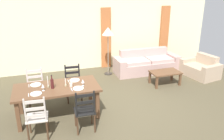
{
  "coord_description": "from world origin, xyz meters",
  "views": [
    {
      "loc": [
        -1.74,
        -4.85,
        2.9
      ],
      "look_at": [
        0.08,
        0.78,
        0.75
      ],
      "focal_mm": 37.11,
      "sensor_mm": 36.0,
      "label": 1
    }
  ],
  "objects_px": {
    "dining_chair_near_right": "(85,111)",
    "armchair_upholstered": "(201,69)",
    "dining_table": "(57,90)",
    "wine_glass_near_left": "(43,86)",
    "dining_chair_near_left": "(37,117)",
    "coffee_cup_primary": "(71,85)",
    "wine_glass_near_right": "(83,81)",
    "couch": "(146,64)",
    "wine_bottle": "(52,83)",
    "standing_lamp": "(108,34)",
    "coffee_table": "(165,74)",
    "dining_chair_far_right": "(73,83)",
    "dining_chair_far_left": "(36,88)"
  },
  "relations": [
    {
      "from": "dining_chair_near_left",
      "to": "couch",
      "type": "bearing_deg",
      "value": 37.42
    },
    {
      "from": "dining_table",
      "to": "wine_bottle",
      "type": "bearing_deg",
      "value": -152.85
    },
    {
      "from": "couch",
      "to": "armchair_upholstered",
      "type": "height_order",
      "value": "couch"
    },
    {
      "from": "wine_bottle",
      "to": "standing_lamp",
      "type": "bearing_deg",
      "value": 49.38
    },
    {
      "from": "coffee_cup_primary",
      "to": "dining_chair_near_left",
      "type": "bearing_deg",
      "value": -140.12
    },
    {
      "from": "dining_table",
      "to": "dining_chair_far_left",
      "type": "relative_size",
      "value": 1.98
    },
    {
      "from": "dining_table",
      "to": "wine_glass_near_right",
      "type": "relative_size",
      "value": 11.8
    },
    {
      "from": "dining_chair_near_right",
      "to": "armchair_upholstered",
      "type": "bearing_deg",
      "value": 23.81
    },
    {
      "from": "coffee_cup_primary",
      "to": "dining_chair_near_right",
      "type": "bearing_deg",
      "value": -76.54
    },
    {
      "from": "dining_table",
      "to": "wine_glass_near_right",
      "type": "height_order",
      "value": "wine_glass_near_right"
    },
    {
      "from": "wine_glass_near_left",
      "to": "dining_chair_near_left",
      "type": "bearing_deg",
      "value": -105.57
    },
    {
      "from": "dining_chair_near_right",
      "to": "armchair_upholstered",
      "type": "height_order",
      "value": "dining_chair_near_right"
    },
    {
      "from": "dining_chair_far_right",
      "to": "dining_chair_near_right",
      "type": "bearing_deg",
      "value": -90.05
    },
    {
      "from": "wine_bottle",
      "to": "couch",
      "type": "relative_size",
      "value": 0.14
    },
    {
      "from": "dining_table",
      "to": "wine_bottle",
      "type": "distance_m",
      "value": 0.23
    },
    {
      "from": "dining_chair_far_left",
      "to": "dining_chair_near_left",
      "type": "bearing_deg",
      "value": -89.88
    },
    {
      "from": "dining_chair_near_left",
      "to": "coffee_cup_primary",
      "type": "xyz_separation_m",
      "value": [
        0.78,
        0.66,
        0.32
      ]
    },
    {
      "from": "coffee_cup_primary",
      "to": "coffee_table",
      "type": "xyz_separation_m",
      "value": [
        3.03,
        1.0,
        -0.44
      ]
    },
    {
      "from": "dining_chair_near_right",
      "to": "coffee_table",
      "type": "height_order",
      "value": "dining_chair_near_right"
    },
    {
      "from": "wine_bottle",
      "to": "dining_chair_near_right",
      "type": "bearing_deg",
      "value": -52.15
    },
    {
      "from": "armchair_upholstered",
      "to": "standing_lamp",
      "type": "bearing_deg",
      "value": 159.01
    },
    {
      "from": "dining_chair_far_left",
      "to": "standing_lamp",
      "type": "bearing_deg",
      "value": 33.1
    },
    {
      "from": "dining_chair_near_left",
      "to": "coffee_table",
      "type": "distance_m",
      "value": 4.16
    },
    {
      "from": "standing_lamp",
      "to": "armchair_upholstered",
      "type": "bearing_deg",
      "value": -20.99
    },
    {
      "from": "wine_bottle",
      "to": "dining_table",
      "type": "bearing_deg",
      "value": 27.15
    },
    {
      "from": "wine_glass_near_left",
      "to": "standing_lamp",
      "type": "distance_m",
      "value": 3.33
    },
    {
      "from": "armchair_upholstered",
      "to": "dining_chair_far_right",
      "type": "bearing_deg",
      "value": -174.59
    },
    {
      "from": "armchair_upholstered",
      "to": "standing_lamp",
      "type": "relative_size",
      "value": 0.78
    },
    {
      "from": "dining_table",
      "to": "coffee_table",
      "type": "xyz_separation_m",
      "value": [
        3.34,
        0.9,
        -0.31
      ]
    },
    {
      "from": "dining_chair_far_left",
      "to": "wine_bottle",
      "type": "distance_m",
      "value": 0.96
    },
    {
      "from": "dining_chair_far_right",
      "to": "coffee_table",
      "type": "relative_size",
      "value": 1.07
    },
    {
      "from": "dining_table",
      "to": "wine_glass_near_left",
      "type": "bearing_deg",
      "value": -158.12
    },
    {
      "from": "dining_chair_far_right",
      "to": "coffee_cup_primary",
      "type": "relative_size",
      "value": 10.67
    },
    {
      "from": "dining_chair_near_right",
      "to": "dining_chair_far_left",
      "type": "height_order",
      "value": "same"
    },
    {
      "from": "dining_chair_near_left",
      "to": "wine_glass_near_right",
      "type": "xyz_separation_m",
      "value": [
        1.05,
        0.62,
        0.38
      ]
    },
    {
      "from": "wine_bottle",
      "to": "standing_lamp",
      "type": "height_order",
      "value": "standing_lamp"
    },
    {
      "from": "dining_chair_far_right",
      "to": "wine_bottle",
      "type": "relative_size",
      "value": 3.04
    },
    {
      "from": "wine_bottle",
      "to": "wine_glass_near_left",
      "type": "xyz_separation_m",
      "value": [
        -0.2,
        -0.07,
        -0.01
      ]
    },
    {
      "from": "wine_bottle",
      "to": "wine_glass_near_right",
      "type": "relative_size",
      "value": 1.96
    },
    {
      "from": "wine_bottle",
      "to": "standing_lamp",
      "type": "relative_size",
      "value": 0.19
    },
    {
      "from": "armchair_upholstered",
      "to": "dining_chair_near_right",
      "type": "bearing_deg",
      "value": -156.19
    },
    {
      "from": "coffee_cup_primary",
      "to": "couch",
      "type": "bearing_deg",
      "value": 36.74
    },
    {
      "from": "wine_bottle",
      "to": "dining_chair_far_right",
      "type": "bearing_deg",
      "value": 54.28
    },
    {
      "from": "dining_chair_near_right",
      "to": "dining_chair_far_left",
      "type": "distance_m",
      "value": 1.8
    },
    {
      "from": "dining_table",
      "to": "coffee_cup_primary",
      "type": "xyz_separation_m",
      "value": [
        0.31,
        -0.09,
        0.13
      ]
    },
    {
      "from": "wine_glass_near_right",
      "to": "couch",
      "type": "distance_m",
      "value": 3.55
    },
    {
      "from": "wine_glass_near_left",
      "to": "dining_chair_far_left",
      "type": "bearing_deg",
      "value": 101.71
    },
    {
      "from": "wine_glass_near_right",
      "to": "couch",
      "type": "xyz_separation_m",
      "value": [
        2.69,
        2.24,
        -0.57
      ]
    },
    {
      "from": "dining_chair_near_left",
      "to": "wine_glass_near_left",
      "type": "bearing_deg",
      "value": 74.43
    },
    {
      "from": "coffee_cup_primary",
      "to": "coffee_table",
      "type": "relative_size",
      "value": 0.1
    }
  ]
}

